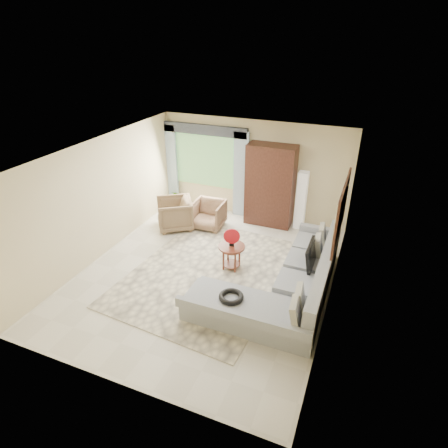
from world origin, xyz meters
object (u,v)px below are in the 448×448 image
at_px(armchair_left, 175,214).
at_px(potted_plant, 175,198).
at_px(armoire, 270,186).
at_px(coffee_table, 231,257).
at_px(floor_lamp, 301,200).
at_px(tv_screen, 311,255).
at_px(armchair_right, 208,214).
at_px(sectional_sofa, 289,287).

bearing_deg(armchair_left, potted_plant, 175.30).
distance_m(potted_plant, armoire, 2.91).
height_order(coffee_table, armchair_left, armchair_left).
relative_size(armoire, floor_lamp, 1.40).
bearing_deg(armoire, tv_screen, -57.39).
height_order(tv_screen, armchair_left, tv_screen).
xyz_separation_m(tv_screen, armchair_right, (-2.86, 1.53, -0.36)).
bearing_deg(armchair_left, tv_screen, 38.75).
bearing_deg(armoire, armchair_left, -151.34).
height_order(armchair_right, armoire, armoire).
bearing_deg(floor_lamp, coffee_table, -111.09).
bearing_deg(tv_screen, armchair_right, 151.87).
bearing_deg(sectional_sofa, armoire, 113.06).
xyz_separation_m(sectional_sofa, tv_screen, (0.27, 0.55, 0.44)).
bearing_deg(armchair_left, armoire, 85.30).
height_order(armchair_left, floor_lamp, floor_lamp).
bearing_deg(armchair_left, armchair_right, 81.22).
distance_m(sectional_sofa, armchair_left, 3.79).
distance_m(armoire, floor_lamp, 0.86).
bearing_deg(potted_plant, coffee_table, -41.86).
xyz_separation_m(armchair_left, armchair_right, (0.78, 0.36, -0.04)).
bearing_deg(sectional_sofa, armchair_left, 152.88).
distance_m(coffee_table, armoire, 2.48).
distance_m(armchair_left, floor_lamp, 3.21).
distance_m(coffee_table, armchair_right, 1.98).
distance_m(sectional_sofa, armchair_right, 3.33).
relative_size(potted_plant, floor_lamp, 0.32).
bearing_deg(coffee_table, armchair_right, 128.52).
distance_m(sectional_sofa, armoire, 3.24).
distance_m(coffee_table, potted_plant, 3.57).
xyz_separation_m(sectional_sofa, floor_lamp, (-0.43, 2.96, 0.47)).
distance_m(tv_screen, coffee_table, 1.69).
bearing_deg(armchair_left, coffee_table, 25.99).
xyz_separation_m(coffee_table, floor_lamp, (0.93, 2.42, 0.45)).
bearing_deg(armchair_right, tv_screen, -30.37).
relative_size(tv_screen, floor_lamp, 0.49).
xyz_separation_m(sectional_sofa, armchair_left, (-3.37, 1.73, 0.11)).
xyz_separation_m(armchair_left, armoire, (2.14, 1.17, 0.66)).
distance_m(armchair_left, armoire, 2.53).
height_order(tv_screen, armoire, armoire).
bearing_deg(potted_plant, armchair_left, -61.34).
bearing_deg(armoire, coffee_table, -93.23).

